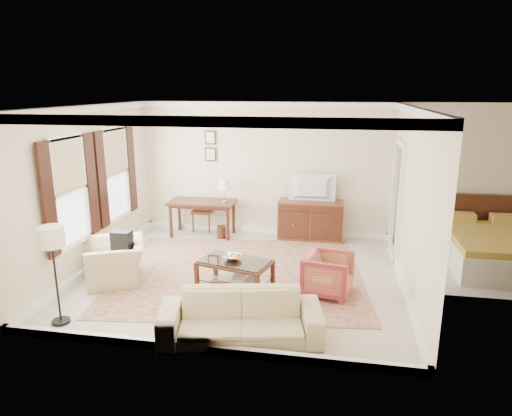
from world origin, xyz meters
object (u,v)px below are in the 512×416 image
(writing_desk, at_px, (202,206))
(coffee_table, at_px, (235,267))
(sideboard, at_px, (310,220))
(club_armchair, at_px, (116,255))
(sofa, at_px, (241,310))
(tv, at_px, (312,179))
(striped_armchair, at_px, (328,272))

(writing_desk, xyz_separation_m, coffee_table, (1.31, -2.58, -0.30))
(sideboard, distance_m, club_armchair, 4.16)
(sideboard, relative_size, sofa, 0.66)
(tv, bearing_deg, sofa, 81.45)
(writing_desk, bearing_deg, tv, 3.51)
(sideboard, bearing_deg, coffee_table, -110.96)
(club_armchair, bearing_deg, writing_desk, 139.52)
(writing_desk, distance_m, tv, 2.45)
(club_armchair, bearing_deg, sideboard, 107.14)
(sideboard, distance_m, striped_armchair, 2.74)
(tv, bearing_deg, club_armchair, 41.65)
(sideboard, height_order, tv, tv)
(club_armchair, distance_m, sofa, 2.86)
(sideboard, xyz_separation_m, sofa, (-0.63, -4.24, -0.01))
(writing_desk, xyz_separation_m, club_armchair, (-0.74, -2.61, -0.21))
(coffee_table, xyz_separation_m, striped_armchair, (1.49, 0.04, -0.00))
(coffee_table, xyz_separation_m, club_armchair, (-2.05, -0.03, 0.09))
(writing_desk, relative_size, coffee_table, 1.12)
(writing_desk, xyz_separation_m, sideboard, (2.36, 0.16, -0.25))
(striped_armchair, xyz_separation_m, sofa, (-1.08, -1.54, 0.04))
(writing_desk, bearing_deg, striped_armchair, -42.15)
(club_armchair, relative_size, sofa, 0.50)
(sideboard, xyz_separation_m, club_armchair, (-3.10, -2.77, 0.04))
(tv, bearing_deg, coffee_table, 68.90)
(writing_desk, height_order, coffee_table, writing_desk)
(striped_armchair, bearing_deg, tv, 19.53)
(tv, height_order, coffee_table, tv)
(club_armchair, bearing_deg, striped_armchair, 66.46)
(coffee_table, distance_m, sofa, 1.55)
(club_armchair, height_order, sofa, club_armchair)
(coffee_table, bearing_deg, tv, 68.90)
(sofa, bearing_deg, striped_armchair, 43.38)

